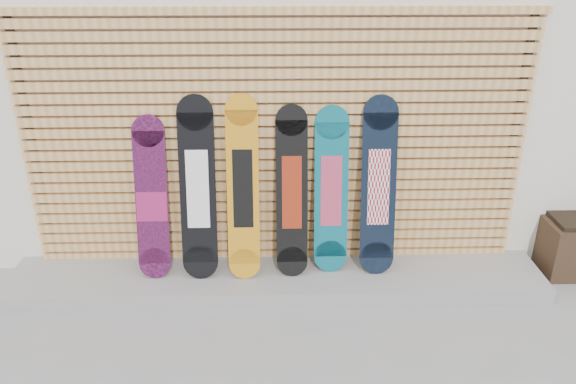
{
  "coord_description": "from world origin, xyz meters",
  "views": [
    {
      "loc": [
        -0.16,
        -3.48,
        2.75
      ],
      "look_at": [
        -0.05,
        0.75,
        0.85
      ],
      "focal_mm": 35.0,
      "sensor_mm": 36.0,
      "label": 1
    }
  ],
  "objects_px": {
    "snowboard_5": "(378,187)",
    "snowboard_0": "(152,200)",
    "snowboard_2": "(243,189)",
    "snowboard_1": "(198,189)",
    "snowboard_4": "(331,191)",
    "snowboard_3": "(292,192)"
  },
  "relations": [
    {
      "from": "snowboard_5",
      "to": "snowboard_0",
      "type": "bearing_deg",
      "value": -179.64
    },
    {
      "from": "snowboard_2",
      "to": "snowboard_1",
      "type": "bearing_deg",
      "value": 179.32
    },
    {
      "from": "snowboard_0",
      "to": "snowboard_2",
      "type": "bearing_deg",
      "value": -0.8
    },
    {
      "from": "snowboard_4",
      "to": "snowboard_1",
      "type": "bearing_deg",
      "value": -177.81
    },
    {
      "from": "snowboard_1",
      "to": "snowboard_3",
      "type": "bearing_deg",
      "value": 0.69
    },
    {
      "from": "snowboard_5",
      "to": "snowboard_3",
      "type": "bearing_deg",
      "value": -179.3
    },
    {
      "from": "snowboard_1",
      "to": "snowboard_5",
      "type": "distance_m",
      "value": 1.5
    },
    {
      "from": "snowboard_4",
      "to": "snowboard_5",
      "type": "distance_m",
      "value": 0.39
    },
    {
      "from": "snowboard_1",
      "to": "snowboard_2",
      "type": "height_order",
      "value": "snowboard_2"
    },
    {
      "from": "snowboard_1",
      "to": "snowboard_4",
      "type": "distance_m",
      "value": 1.11
    },
    {
      "from": "snowboard_0",
      "to": "snowboard_4",
      "type": "relative_size",
      "value": 0.95
    },
    {
      "from": "snowboard_0",
      "to": "snowboard_4",
      "type": "distance_m",
      "value": 1.5
    },
    {
      "from": "snowboard_1",
      "to": "snowboard_2",
      "type": "relative_size",
      "value": 1.0
    },
    {
      "from": "snowboard_2",
      "to": "snowboard_4",
      "type": "bearing_deg",
      "value": 3.64
    },
    {
      "from": "snowboard_1",
      "to": "snowboard_4",
      "type": "bearing_deg",
      "value": 2.19
    },
    {
      "from": "snowboard_3",
      "to": "snowboard_5",
      "type": "relative_size",
      "value": 0.95
    },
    {
      "from": "snowboard_0",
      "to": "snowboard_2",
      "type": "xyz_separation_m",
      "value": [
        0.76,
        -0.01,
        0.09
      ]
    },
    {
      "from": "snowboard_2",
      "to": "snowboard_3",
      "type": "bearing_deg",
      "value": 1.94
    },
    {
      "from": "snowboard_0",
      "to": "snowboard_3",
      "type": "xyz_separation_m",
      "value": [
        1.17,
        0.0,
        0.05
      ]
    },
    {
      "from": "snowboard_0",
      "to": "snowboard_5",
      "type": "bearing_deg",
      "value": 0.36
    },
    {
      "from": "snowboard_1",
      "to": "snowboard_2",
      "type": "distance_m",
      "value": 0.37
    },
    {
      "from": "snowboard_4",
      "to": "snowboard_5",
      "type": "height_order",
      "value": "snowboard_5"
    }
  ]
}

